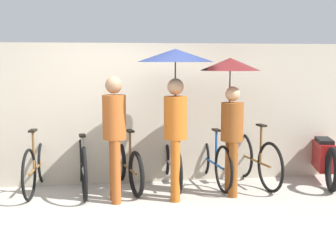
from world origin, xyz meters
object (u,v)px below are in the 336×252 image
at_px(parked_bicycle_2, 82,165).
at_px(parked_bicycle_5, 212,161).
at_px(parked_bicycle_1, 37,165).
at_px(motorcycle, 323,158).
at_px(parked_bicycle_4, 170,162).
at_px(pedestrian_leading, 114,129).
at_px(pedestrian_trailing, 231,92).
at_px(parked_bicycle_3, 127,166).
at_px(parked_bicycle_6, 255,159).
at_px(pedestrian_center, 175,80).

height_order(parked_bicycle_2, parked_bicycle_5, parked_bicycle_2).
distance_m(parked_bicycle_1, motorcycle, 4.51).
bearing_deg(parked_bicycle_4, pedestrian_leading, 128.00).
relative_size(parked_bicycle_2, pedestrian_trailing, 0.92).
distance_m(parked_bicycle_4, pedestrian_trailing, 1.48).
height_order(parked_bicycle_4, pedestrian_leading, pedestrian_leading).
height_order(parked_bicycle_1, parked_bicycle_3, parked_bicycle_1).
xyz_separation_m(parked_bicycle_3, parked_bicycle_6, (2.01, -0.05, 0.05)).
bearing_deg(parked_bicycle_3, pedestrian_leading, 151.06).
bearing_deg(parked_bicycle_6, parked_bicycle_3, 80.36).
bearing_deg(parked_bicycle_5, pedestrian_center, 128.21).
bearing_deg(pedestrian_center, parked_bicycle_4, 95.54).
relative_size(parked_bicycle_2, parked_bicycle_6, 1.08).
xyz_separation_m(parked_bicycle_5, pedestrian_trailing, (0.12, -0.58, 1.12)).
bearing_deg(pedestrian_trailing, pedestrian_leading, -176.52).
height_order(parked_bicycle_3, pedestrian_center, pedestrian_center).
bearing_deg(pedestrian_center, parked_bicycle_1, 169.95).
distance_m(parked_bicycle_2, parked_bicycle_4, 1.34).
xyz_separation_m(parked_bicycle_3, motorcycle, (3.17, -0.03, 0.04)).
height_order(parked_bicycle_5, motorcycle, parked_bicycle_5).
relative_size(parked_bicycle_2, parked_bicycle_3, 1.14).
bearing_deg(parked_bicycle_5, pedestrian_leading, 109.94).
bearing_deg(parked_bicycle_3, parked_bicycle_5, -98.99).
relative_size(parked_bicycle_4, pedestrian_leading, 1.03).
bearing_deg(parked_bicycle_5, parked_bicycle_3, 87.40).
relative_size(parked_bicycle_4, pedestrian_trailing, 0.90).
bearing_deg(parked_bicycle_2, pedestrian_leading, -148.81).
height_order(parked_bicycle_4, parked_bicycle_5, parked_bicycle_5).
bearing_deg(parked_bicycle_6, parked_bicycle_1, 80.03).
height_order(parked_bicycle_5, pedestrian_trailing, pedestrian_trailing).
distance_m(parked_bicycle_2, pedestrian_center, 1.92).
xyz_separation_m(parked_bicycle_3, pedestrian_center, (0.64, -0.60, 1.33)).
bearing_deg(motorcycle, pedestrian_leading, 115.76).
distance_m(parked_bicycle_4, parked_bicycle_5, 0.67).
relative_size(parked_bicycle_5, motorcycle, 0.91).
bearing_deg(parked_bicycle_2, parked_bicycle_4, -91.42).
bearing_deg(pedestrian_trailing, parked_bicycle_4, 142.71).
bearing_deg(pedestrian_center, parked_bicycle_3, 145.05).
xyz_separation_m(parked_bicycle_2, pedestrian_center, (1.31, -0.58, 1.28)).
bearing_deg(parked_bicycle_4, pedestrian_trailing, -126.75).
distance_m(parked_bicycle_5, pedestrian_trailing, 1.27).
relative_size(parked_bicycle_4, motorcycle, 0.94).
bearing_deg(parked_bicycle_4, motorcycle, -93.01).
height_order(parked_bicycle_6, motorcycle, parked_bicycle_6).
bearing_deg(pedestrian_center, parked_bicycle_2, 164.43).
relative_size(parked_bicycle_5, pedestrian_center, 0.82).
bearing_deg(parked_bicycle_4, parked_bicycle_5, -89.98).
bearing_deg(pedestrian_trailing, parked_bicycle_2, 165.30).
height_order(parked_bicycle_4, parked_bicycle_6, parked_bicycle_6).
xyz_separation_m(parked_bicycle_5, motorcycle, (1.82, -0.09, 0.01)).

